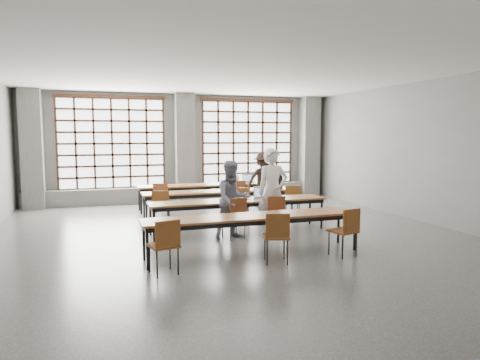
% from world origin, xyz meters
% --- Properties ---
extents(floor, '(11.00, 11.00, 0.00)m').
position_xyz_m(floor, '(0.00, 0.00, 0.00)').
color(floor, '#474745').
rests_on(floor, ground).
extents(ceiling, '(11.00, 11.00, 0.00)m').
position_xyz_m(ceiling, '(0.00, 0.00, 3.50)').
color(ceiling, silver).
rests_on(ceiling, floor).
extents(wall_back, '(10.00, 0.00, 10.00)m').
position_xyz_m(wall_back, '(0.00, 5.50, 1.75)').
color(wall_back, slate).
rests_on(wall_back, floor).
extents(wall_front, '(10.00, 0.00, 10.00)m').
position_xyz_m(wall_front, '(0.00, -5.50, 1.75)').
color(wall_front, slate).
rests_on(wall_front, floor).
extents(wall_right, '(0.00, 11.00, 11.00)m').
position_xyz_m(wall_right, '(5.00, 0.00, 1.75)').
color(wall_right, slate).
rests_on(wall_right, floor).
extents(column_left, '(0.60, 0.55, 3.50)m').
position_xyz_m(column_left, '(-4.50, 5.22, 1.75)').
color(column_left, '#5B5B59').
rests_on(column_left, floor).
extents(column_mid, '(0.60, 0.55, 3.50)m').
position_xyz_m(column_mid, '(0.00, 5.22, 1.75)').
color(column_mid, '#5B5B59').
rests_on(column_mid, floor).
extents(column_right, '(0.60, 0.55, 3.50)m').
position_xyz_m(column_right, '(4.50, 5.22, 1.75)').
color(column_right, '#5B5B59').
rests_on(column_right, floor).
extents(window_left, '(3.32, 0.12, 3.00)m').
position_xyz_m(window_left, '(-2.25, 5.42, 1.90)').
color(window_left, white).
rests_on(window_left, wall_back).
extents(window_right, '(3.32, 0.12, 3.00)m').
position_xyz_m(window_right, '(2.25, 5.42, 1.90)').
color(window_right, white).
rests_on(window_right, wall_back).
extents(sill_ledge, '(9.80, 0.35, 0.50)m').
position_xyz_m(sill_ledge, '(0.00, 5.30, 0.25)').
color(sill_ledge, '#5B5B59').
rests_on(sill_ledge, floor).
extents(desk_row_a, '(4.00, 0.70, 0.73)m').
position_xyz_m(desk_row_a, '(0.33, 3.62, 0.66)').
color(desk_row_a, brown).
rests_on(desk_row_a, floor).
extents(desk_row_b, '(4.00, 0.70, 0.73)m').
position_xyz_m(desk_row_b, '(0.31, 2.09, 0.66)').
color(desk_row_b, brown).
rests_on(desk_row_b, floor).
extents(desk_row_c, '(4.00, 0.70, 0.73)m').
position_xyz_m(desk_row_c, '(0.28, 0.41, 0.66)').
color(desk_row_c, brown).
rests_on(desk_row_c, floor).
extents(desk_row_d, '(4.00, 0.70, 0.73)m').
position_xyz_m(desk_row_d, '(-0.04, -1.43, 0.66)').
color(desk_row_d, brown).
rests_on(desk_row_d, floor).
extents(chair_back_left, '(0.51, 0.51, 0.88)m').
position_xyz_m(chair_back_left, '(-1.09, 3.00, 0.54)').
color(chair_back_left, maroon).
rests_on(chair_back_left, floor).
extents(chair_back_mid, '(0.51, 0.51, 0.88)m').
position_xyz_m(chair_back_mid, '(1.11, 3.00, 0.54)').
color(chair_back_mid, brown).
rests_on(chair_back_mid, floor).
extents(chair_back_right, '(0.48, 0.48, 0.88)m').
position_xyz_m(chair_back_right, '(1.94, 3.00, 0.54)').
color(chair_back_right, brown).
rests_on(chair_back_right, floor).
extents(chair_mid_left, '(0.50, 0.50, 0.88)m').
position_xyz_m(chair_mid_left, '(-1.30, 1.46, 0.54)').
color(chair_mid_left, brown).
rests_on(chair_mid_left, floor).
extents(chair_mid_centre, '(0.51, 0.51, 0.88)m').
position_xyz_m(chair_mid_centre, '(0.69, 1.46, 0.54)').
color(chair_mid_centre, brown).
rests_on(chair_mid_centre, floor).
extents(chair_mid_right, '(0.53, 0.53, 0.88)m').
position_xyz_m(chair_mid_right, '(2.09, 1.46, 0.54)').
color(chair_mid_right, brown).
rests_on(chair_mid_right, floor).
extents(chair_front_left, '(0.51, 0.51, 0.88)m').
position_xyz_m(chair_front_left, '(-0.00, -0.21, 0.54)').
color(chair_front_left, brown).
rests_on(chair_front_left, floor).
extents(chair_front_right, '(0.45, 0.45, 0.88)m').
position_xyz_m(chair_front_right, '(0.88, -0.22, 0.54)').
color(chair_front_right, maroon).
rests_on(chair_front_right, floor).
extents(chair_near_left, '(0.50, 0.50, 0.88)m').
position_xyz_m(chair_near_left, '(-1.72, -2.06, 0.54)').
color(chair_near_left, brown).
rests_on(chair_near_left, floor).
extents(chair_near_mid, '(0.51, 0.52, 0.88)m').
position_xyz_m(chair_near_mid, '(0.14, -2.06, 0.54)').
color(chair_near_mid, brown).
rests_on(chair_near_mid, floor).
extents(chair_near_right, '(0.51, 0.51, 0.88)m').
position_xyz_m(chair_near_right, '(1.48, -2.06, 0.54)').
color(chair_near_right, brown).
rests_on(chair_near_right, floor).
extents(student_male, '(0.69, 0.45, 1.89)m').
position_xyz_m(student_male, '(0.88, -0.09, 0.94)').
color(student_male, white).
rests_on(student_male, floor).
extents(student_female, '(0.86, 0.71, 1.64)m').
position_xyz_m(student_female, '(-0.02, -0.09, 0.82)').
color(student_female, '#171C47').
rests_on(student_female, floor).
extents(student_back, '(1.11, 0.66, 1.68)m').
position_xyz_m(student_back, '(1.93, 3.12, 0.84)').
color(student_back, black).
rests_on(student_back, floor).
extents(laptop_front, '(0.45, 0.42, 0.26)m').
position_xyz_m(laptop_front, '(0.85, 0.52, 0.79)').
color(laptop_front, '#ABABAF').
rests_on(laptop_front, desk_row_c).
extents(laptop_back, '(0.38, 0.32, 0.26)m').
position_xyz_m(laptop_back, '(1.68, 3.73, 0.79)').
color(laptop_back, '#B3B4B8').
rests_on(laptop_back, desk_row_a).
extents(mouse, '(0.11, 0.08, 0.04)m').
position_xyz_m(mouse, '(1.23, 0.39, 0.75)').
color(mouse, white).
rests_on(mouse, desk_row_c).
extents(green_box, '(0.26, 0.11, 0.09)m').
position_xyz_m(green_box, '(0.23, 0.49, 0.78)').
color(green_box, green).
rests_on(green_box, desk_row_c).
extents(phone, '(0.14, 0.07, 0.01)m').
position_xyz_m(phone, '(0.46, 0.31, 0.74)').
color(phone, black).
rests_on(phone, desk_row_c).
extents(paper_sheet_a, '(0.36, 0.31, 0.00)m').
position_xyz_m(paper_sheet_a, '(-0.29, 2.14, 0.73)').
color(paper_sheet_a, silver).
rests_on(paper_sheet_a, desk_row_b).
extents(paper_sheet_b, '(0.36, 0.31, 0.00)m').
position_xyz_m(paper_sheet_b, '(0.01, 2.04, 0.73)').
color(paper_sheet_b, white).
rests_on(paper_sheet_b, desk_row_b).
extents(paper_sheet_c, '(0.36, 0.32, 0.00)m').
position_xyz_m(paper_sheet_c, '(0.41, 2.09, 0.73)').
color(paper_sheet_c, white).
rests_on(paper_sheet_c, desk_row_b).
extents(backpack, '(0.34, 0.23, 0.40)m').
position_xyz_m(backpack, '(1.91, 2.14, 0.93)').
color(backpack, black).
rests_on(backpack, desk_row_b).
extents(plastic_bag, '(0.26, 0.21, 0.29)m').
position_xyz_m(plastic_bag, '(1.23, 3.67, 0.87)').
color(plastic_bag, white).
rests_on(plastic_bag, desk_row_a).
extents(red_pouch, '(0.21, 0.12, 0.06)m').
position_xyz_m(red_pouch, '(-1.74, -1.98, 0.50)').
color(red_pouch, '#B82F16').
rests_on(red_pouch, chair_near_left).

